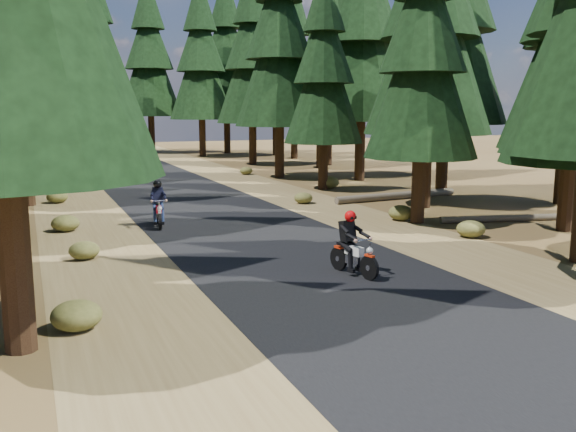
# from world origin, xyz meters

# --- Properties ---
(ground) EXTENTS (120.00, 120.00, 0.00)m
(ground) POSITION_xyz_m (0.00, 0.00, 0.00)
(ground) COLOR #4B361A
(ground) RESTS_ON ground
(road) EXTENTS (6.00, 100.00, 0.01)m
(road) POSITION_xyz_m (0.00, 5.00, 0.01)
(road) COLOR black
(road) RESTS_ON ground
(shoulder_l) EXTENTS (3.20, 100.00, 0.01)m
(shoulder_l) POSITION_xyz_m (-4.60, 5.00, 0.00)
(shoulder_l) COLOR brown
(shoulder_l) RESTS_ON ground
(shoulder_r) EXTENTS (3.20, 100.00, 0.01)m
(shoulder_r) POSITION_xyz_m (4.60, 5.00, 0.00)
(shoulder_r) COLOR brown
(shoulder_r) RESTS_ON ground
(pine_forest) EXTENTS (34.59, 55.08, 16.32)m
(pine_forest) POSITION_xyz_m (-0.02, 21.05, 7.89)
(pine_forest) COLOR black
(pine_forest) RESTS_ON ground
(log_near) EXTENTS (6.25, 1.02, 0.32)m
(log_near) POSITION_xyz_m (8.46, 9.69, 0.16)
(log_near) COLOR #4C4233
(log_near) RESTS_ON ground
(log_far) EXTENTS (4.46, 1.26, 0.24)m
(log_far) POSITION_xyz_m (8.93, 3.54, 0.12)
(log_far) COLOR #4C4233
(log_far) RESTS_ON ground
(understory_shrubs) EXTENTS (14.62, 30.59, 0.67)m
(understory_shrubs) POSITION_xyz_m (0.45, 8.00, 0.27)
(understory_shrubs) COLOR #474C1E
(understory_shrubs) RESTS_ON ground
(rider_lead) EXTENTS (0.87, 1.79, 1.53)m
(rider_lead) POSITION_xyz_m (0.70, -0.91, 0.52)
(rider_lead) COLOR silver
(rider_lead) RESTS_ON road
(rider_follow) EXTENTS (0.74, 1.79, 1.55)m
(rider_follow) POSITION_xyz_m (-2.38, 7.10, 0.52)
(rider_follow) COLOR maroon
(rider_follow) RESTS_ON road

